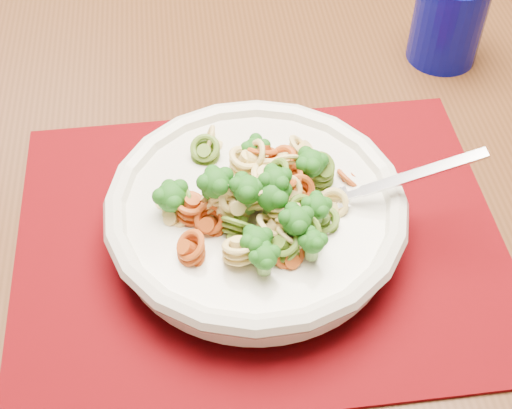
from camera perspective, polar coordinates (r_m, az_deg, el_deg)
name	(u,v)px	position (r m, az deg, el deg)	size (l,w,h in m)	color
dining_table	(290,221)	(0.80, 2.74, -1.30)	(1.54, 1.15, 0.73)	#4D2B15
placemat	(260,240)	(0.65, 0.32, -2.88)	(0.44, 0.34, 0.00)	#5F040A
pasta_bowl	(256,212)	(0.63, 0.00, -0.57)	(0.27, 0.27, 0.05)	silver
pasta_broccoli_heap	(256,200)	(0.62, 0.00, 0.37)	(0.23, 0.23, 0.06)	#EBC174
fork	(334,200)	(0.63, 6.26, 0.33)	(0.19, 0.02, 0.01)	silver
tumbler	(448,20)	(0.85, 15.14, 14.10)	(0.08, 0.08, 0.10)	#05096A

